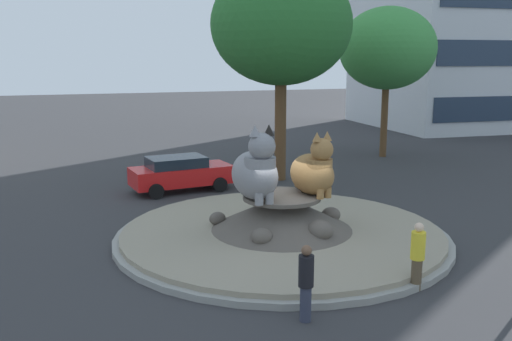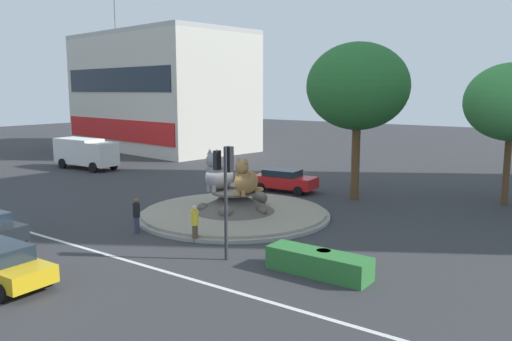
% 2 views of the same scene
% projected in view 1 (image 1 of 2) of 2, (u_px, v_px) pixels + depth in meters
% --- Properties ---
extents(ground_plane, '(160.00, 160.00, 0.00)m').
position_uv_depth(ground_plane, '(281.00, 238.00, 18.01)').
color(ground_plane, '#333335').
extents(roundabout_island, '(10.65, 10.65, 1.43)m').
position_uv_depth(roundabout_island, '(282.00, 225.00, 17.93)').
color(roundabout_island, gray).
rests_on(roundabout_island, ground).
extents(cat_statue_grey, '(1.53, 2.44, 2.36)m').
position_uv_depth(cat_statue_grey, '(256.00, 172.00, 17.03)').
color(cat_statue_grey, gray).
rests_on(cat_statue_grey, roundabout_island).
extents(cat_statue_tabby, '(1.45, 2.18, 2.07)m').
position_uv_depth(cat_statue_tabby, '(314.00, 171.00, 17.68)').
color(cat_statue_tabby, '#9E703D').
rests_on(cat_statue_tabby, roundabout_island).
extents(broadleaf_tree_behind_island, '(5.51, 5.51, 8.61)m').
position_uv_depth(broadleaf_tree_behind_island, '(387.00, 49.00, 31.87)').
color(broadleaf_tree_behind_island, brown).
rests_on(broadleaf_tree_behind_island, ground).
extents(second_tree_near_tower, '(6.45, 6.45, 9.95)m').
position_uv_depth(second_tree_near_tower, '(281.00, 25.00, 25.35)').
color(second_tree_near_tower, brown).
rests_on(second_tree_near_tower, ground).
extents(pedestrian_yellow_shirt, '(0.36, 0.36, 1.75)m').
position_uv_depth(pedestrian_yellow_shirt, '(418.00, 255.00, 13.83)').
color(pedestrian_yellow_shirt, brown).
rests_on(pedestrian_yellow_shirt, ground).
extents(pedestrian_black_shirt, '(0.34, 0.34, 1.76)m').
position_uv_depth(pedestrian_black_shirt, '(306.00, 281.00, 12.16)').
color(pedestrian_black_shirt, '#33384C').
rests_on(pedestrian_black_shirt, ground).
extents(sedan_on_far_lane, '(4.48, 2.41, 1.53)m').
position_uv_depth(sedan_on_far_lane, '(180.00, 173.00, 24.31)').
color(sedan_on_far_lane, red).
rests_on(sedan_on_far_lane, ground).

